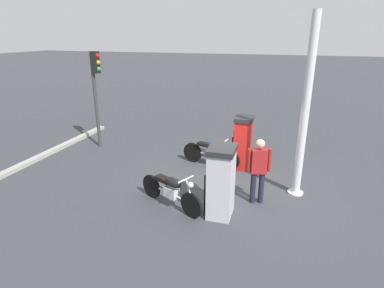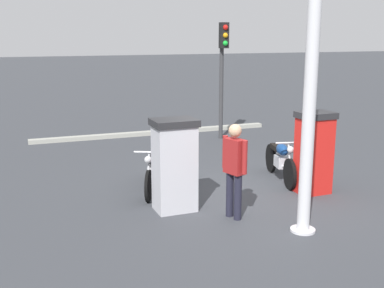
{
  "view_description": "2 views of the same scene",
  "coord_description": "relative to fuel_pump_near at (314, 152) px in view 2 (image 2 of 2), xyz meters",
  "views": [
    {
      "loc": [
        -1.54,
        7.64,
        3.93
      ],
      "look_at": [
        1.12,
        -0.39,
        0.97
      ],
      "focal_mm": 29.5,
      "sensor_mm": 36.0,
      "label": 1
    },
    {
      "loc": [
        -8.08,
        3.98,
        3.11
      ],
      "look_at": [
        1.52,
        0.49,
        0.77
      ],
      "focal_mm": 45.85,
      "sensor_mm": 36.0,
      "label": 2
    }
  ],
  "objects": [
    {
      "name": "ground_plane",
      "position": [
        0.16,
        1.43,
        -0.82
      ],
      "size": [
        120.0,
        120.0,
        0.0
      ],
      "primitive_type": "plane",
      "color": "#383A3F"
    },
    {
      "name": "fuel_pump_near",
      "position": [
        0.0,
        0.0,
        0.0
      ],
      "size": [
        0.58,
        0.69,
        1.62
      ],
      "color": "red",
      "rests_on": "ground"
    },
    {
      "name": "fuel_pump_far",
      "position": [
        -0.0,
        2.86,
        0.02
      ],
      "size": [
        0.63,
        0.78,
        1.65
      ],
      "color": "silver",
      "rests_on": "ground"
    },
    {
      "name": "motorcycle_near_pump",
      "position": [
        0.93,
        0.18,
        -0.36
      ],
      "size": [
        1.91,
        0.69,
        0.96
      ],
      "color": "black",
      "rests_on": "ground"
    },
    {
      "name": "motorcycle_far_pump",
      "position": [
        1.18,
        2.91,
        -0.35
      ],
      "size": [
        1.82,
        0.95,
        0.94
      ],
      "color": "black",
      "rests_on": "ground"
    },
    {
      "name": "attendant_person",
      "position": [
        -0.72,
        2.04,
        0.11
      ],
      "size": [
        0.57,
        0.3,
        1.63
      ],
      "color": "#1E1E2D",
      "rests_on": "ground"
    },
    {
      "name": "roadside_traffic_light",
      "position": [
        5.24,
        -0.32,
        1.51
      ],
      "size": [
        0.38,
        0.24,
        3.38
      ],
      "color": "#38383A",
      "rests_on": "ground"
    },
    {
      "name": "canopy_support_pole",
      "position": [
        -1.63,
        1.24,
        1.32
      ],
      "size": [
        0.4,
        0.4,
        4.44
      ],
      "color": "silver",
      "rests_on": "ground"
    },
    {
      "name": "road_edge_kerb",
      "position": [
        6.51,
        1.43,
        -0.76
      ],
      "size": [
        0.34,
        7.45,
        0.12
      ],
      "color": "#9E9E93",
      "rests_on": "ground"
    }
  ]
}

